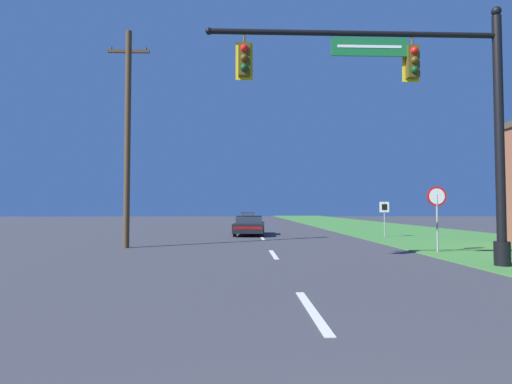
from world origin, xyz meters
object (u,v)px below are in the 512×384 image
car_ahead (249,225)px  far_car (248,217)px  signal_mast (428,108)px  stop_sign (437,204)px  route_sign_post (384,211)px  utility_pole_near (128,135)px

car_ahead → far_car: (0.22, 21.65, 0.00)m
far_car → car_ahead: bearing=-90.6°
signal_mast → stop_sign: bearing=60.9°
car_ahead → stop_sign: stop_sign is taller
signal_mast → route_sign_post: 12.14m
car_ahead → stop_sign: size_ratio=1.87×
utility_pole_near → car_ahead: bearing=55.5°
far_car → route_sign_post: size_ratio=2.27×
car_ahead → signal_mast: bearing=-70.5°
signal_mast → stop_sign: size_ratio=3.54×
utility_pole_near → signal_mast: bearing=-30.1°
far_car → route_sign_post: (7.54, -24.24, 0.92)m
utility_pole_near → route_sign_post: bearing=22.0°
route_sign_post → utility_pole_near: size_ratio=0.21×
signal_mast → route_sign_post: size_ratio=4.36×
car_ahead → stop_sign: (7.02, -10.29, 1.26)m
car_ahead → far_car: size_ratio=1.02×
signal_mast → stop_sign: (2.06, 3.70, -2.80)m
route_sign_post → far_car: bearing=107.3°
signal_mast → route_sign_post: (2.80, 11.39, -3.13)m
signal_mast → utility_pole_near: utility_pole_near is taller
signal_mast → stop_sign: signal_mast is taller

